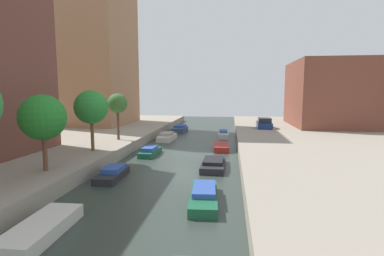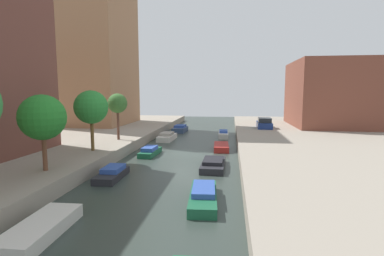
{
  "view_description": "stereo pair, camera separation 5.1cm",
  "coord_description": "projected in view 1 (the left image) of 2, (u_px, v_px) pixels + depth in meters",
  "views": [
    {
      "loc": [
        4.23,
        -26.61,
        5.77
      ],
      "look_at": [
        0.23,
        4.05,
        1.97
      ],
      "focal_mm": 27.51,
      "sensor_mm": 36.0,
      "label": 1
    },
    {
      "loc": [
        4.28,
        -26.6,
        5.77
      ],
      "look_at": [
        0.23,
        4.05,
        1.97
      ],
      "focal_mm": 27.51,
      "sensor_mm": 36.0,
      "label": 2
    }
  ],
  "objects": [
    {
      "name": "quay_left",
      "position": [
        36.0,
        145.0,
        29.3
      ],
      "size": [
        20.0,
        64.0,
        1.0
      ],
      "primitive_type": "cube",
      "color": "gray",
      "rests_on": "ground_plane"
    },
    {
      "name": "street_tree_1",
      "position": [
        43.0,
        118.0,
        17.58
      ],
      "size": [
        2.75,
        2.75,
        4.64
      ],
      "color": "brown",
      "rests_on": "quay_left"
    },
    {
      "name": "moored_boat_left_2",
      "position": [
        150.0,
        151.0,
        27.02
      ],
      "size": [
        1.37,
        3.66,
        0.81
      ],
      "color": "#195638",
      "rests_on": "ground_plane"
    },
    {
      "name": "ground_plane",
      "position": [
        184.0,
        154.0,
        27.44
      ],
      "size": [
        84.0,
        84.0,
        0.0
      ],
      "primitive_type": "plane",
      "color": "#2D3833"
    },
    {
      "name": "moored_boat_right_2",
      "position": [
        213.0,
        164.0,
        22.42
      ],
      "size": [
        1.75,
        4.45,
        0.74
      ],
      "color": "#232328",
      "rests_on": "ground_plane"
    },
    {
      "name": "moored_boat_right_1",
      "position": [
        204.0,
        196.0,
        15.49
      ],
      "size": [
        1.68,
        4.52,
        0.78
      ],
      "color": "#195638",
      "rests_on": "ground_plane"
    },
    {
      "name": "street_tree_3",
      "position": [
        117.0,
        104.0,
        29.19
      ],
      "size": [
        1.95,
        1.95,
        4.63
      ],
      "color": "brown",
      "rests_on": "quay_left"
    },
    {
      "name": "low_block_right",
      "position": [
        329.0,
        94.0,
        41.36
      ],
      "size": [
        10.0,
        12.65,
        9.06
      ],
      "primitive_type": "cube",
      "color": "brown",
      "rests_on": "quay_right"
    },
    {
      "name": "moored_boat_left_3",
      "position": [
        167.0,
        137.0,
        35.32
      ],
      "size": [
        1.72,
        4.18,
        0.95
      ],
      "color": "beige",
      "rests_on": "ground_plane"
    },
    {
      "name": "moored_boat_left_1",
      "position": [
        112.0,
        174.0,
        19.7
      ],
      "size": [
        1.47,
        3.48,
        0.77
      ],
      "color": "#232328",
      "rests_on": "ground_plane"
    },
    {
      "name": "moored_boat_left_0",
      "position": [
        41.0,
        229.0,
        11.83
      ],
      "size": [
        1.72,
        4.11,
        0.58
      ],
      "color": "beige",
      "rests_on": "ground_plane"
    },
    {
      "name": "moored_boat_right_4",
      "position": [
        223.0,
        134.0,
        37.52
      ],
      "size": [
        1.32,
        3.73,
        0.91
      ],
      "color": "beige",
      "rests_on": "ground_plane"
    },
    {
      "name": "street_tree_2",
      "position": [
        91.0,
        107.0,
        23.7
      ],
      "size": [
        2.71,
        2.71,
        4.91
      ],
      "color": "brown",
      "rests_on": "quay_left"
    },
    {
      "name": "apartment_tower_far",
      "position": [
        93.0,
        34.0,
        43.06
      ],
      "size": [
        10.0,
        12.07,
        26.51
      ],
      "primitive_type": "cube",
      "color": "#9E704C",
      "rests_on": "quay_left"
    },
    {
      "name": "parked_car",
      "position": [
        264.0,
        124.0,
        39.19
      ],
      "size": [
        1.98,
        4.18,
        1.38
      ],
      "color": "navy",
      "rests_on": "quay_right"
    },
    {
      "name": "quay_right",
      "position": [
        355.0,
        153.0,
        25.45
      ],
      "size": [
        20.0,
        64.0,
        1.0
      ],
      "primitive_type": "cube",
      "color": "gray",
      "rests_on": "ground_plane"
    },
    {
      "name": "moored_boat_left_4",
      "position": [
        180.0,
        129.0,
        42.67
      ],
      "size": [
        1.88,
        3.72,
        1.01
      ],
      "color": "#33476B",
      "rests_on": "ground_plane"
    },
    {
      "name": "moored_boat_right_3",
      "position": [
        221.0,
        147.0,
        29.49
      ],
      "size": [
        1.59,
        3.81,
        0.57
      ],
      "color": "maroon",
      "rests_on": "ground_plane"
    }
  ]
}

